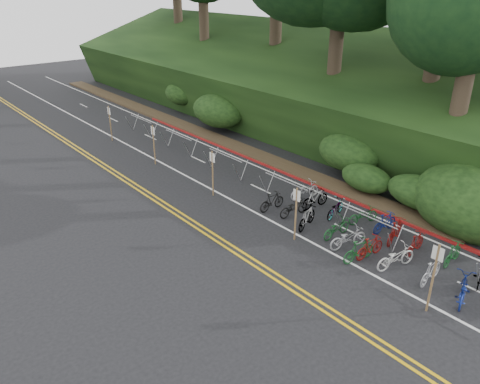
% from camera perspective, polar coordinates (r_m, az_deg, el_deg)
% --- Properties ---
extents(ground, '(120.00, 120.00, 0.00)m').
position_cam_1_polar(ground, '(18.03, 16.97, -12.37)').
color(ground, black).
rests_on(ground, ground).
extents(road_markings, '(7.47, 80.00, 0.01)m').
position_cam_1_polar(road_markings, '(24.29, -1.95, -1.07)').
color(road_markings, gold).
rests_on(road_markings, ground).
extents(red_curb, '(0.25, 28.00, 0.10)m').
position_cam_1_polar(red_curb, '(28.63, 3.71, 3.10)').
color(red_curb, maroon).
rests_on(red_curb, ground).
extents(embankment, '(14.30, 48.14, 9.11)m').
position_cam_1_polar(embankment, '(37.60, 4.58, 12.32)').
color(embankment, black).
rests_on(embankment, ground).
extents(bike_racks_rest, '(1.14, 23.00, 1.17)m').
position_cam_1_polar(bike_racks_rest, '(27.40, -1.81, 3.93)').
color(bike_racks_rest, '#939497').
rests_on(bike_racks_rest, ground).
extents(signpost_near, '(0.08, 0.40, 2.67)m').
position_cam_1_polar(signpost_near, '(17.14, 22.54, -9.23)').
color(signpost_near, brown).
rests_on(signpost_near, ground).
extents(signposts_rest, '(0.08, 18.40, 2.50)m').
position_cam_1_polar(signposts_rest, '(26.68, -7.23, 4.48)').
color(signposts_rest, brown).
rests_on(signposts_rest, ground).
extents(bike_front, '(0.72, 1.70, 0.99)m').
position_cam_1_polar(bike_front, '(19.67, 14.29, -6.91)').
color(bike_front, '#144C1E').
rests_on(bike_front, ground).
extents(bike_valet, '(3.36, 12.59, 1.09)m').
position_cam_1_polar(bike_valet, '(20.96, 16.24, -5.11)').
color(bike_valet, '#9E9EA3').
rests_on(bike_valet, ground).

